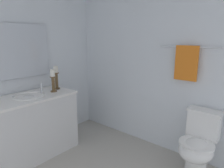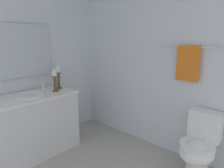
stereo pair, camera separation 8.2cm
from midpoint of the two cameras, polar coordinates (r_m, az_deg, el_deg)
The scene contains 10 objects.
wall_back at distance 2.90m, azimuth 14.30°, elevation 5.45°, with size 2.92×0.04×2.45m, color silver.
wall_left at distance 3.14m, azimuth -21.89°, elevation 5.46°, with size 0.04×2.37×2.45m, color silver.
vanity_cabinet at distance 2.98m, azimuth -20.72°, elevation -10.82°, with size 0.58×1.17×0.84m.
sink_basin at distance 2.86m, azimuth -21.31°, elevation -3.75°, with size 0.40×0.40×0.24m.
mirror at distance 3.01m, azimuth -24.71°, elevation 8.48°, with size 0.02×1.00×0.73m, color silver.
candle_holder_tall at distance 3.07m, azimuth -14.29°, elevation 2.12°, with size 0.09×0.09×0.34m.
candle_holder_short at distance 2.92m, azimuth -15.19°, elevation 1.27°, with size 0.09×0.09×0.32m.
toilet at distance 2.64m, azimuth 24.35°, elevation -15.75°, with size 0.39×0.54×0.75m.
towel_bar at distance 2.65m, azimuth 22.10°, elevation 9.69°, with size 0.02×0.02×0.75m, color silver.
towel_near_vanity at distance 2.65m, azimuth 21.60°, elevation 5.44°, with size 0.28×0.03×0.43m, color orange.
Camera 2 is at (1.38, -1.33, 1.58)m, focal length 32.12 mm.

